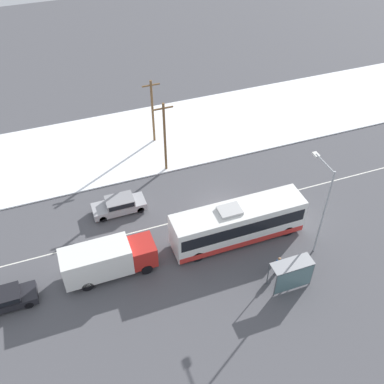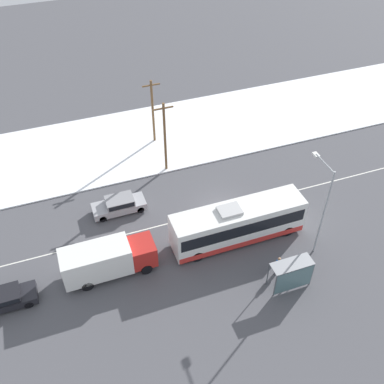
{
  "view_description": "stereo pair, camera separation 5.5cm",
  "coord_description": "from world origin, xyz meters",
  "px_view_note": "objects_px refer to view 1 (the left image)",
  "views": [
    {
      "loc": [
        -12.32,
        -26.1,
        27.77
      ],
      "look_at": [
        -2.17,
        1.67,
        1.4
      ],
      "focal_mm": 42.0,
      "sensor_mm": 36.0,
      "label": 1
    },
    {
      "loc": [
        -12.27,
        -26.12,
        27.77
      ],
      "look_at": [
        -2.17,
        1.67,
        1.4
      ],
      "focal_mm": 42.0,
      "sensor_mm": 36.0,
      "label": 2
    }
  ],
  "objects_px": {
    "sedan_car": "(119,204)",
    "streetlamp": "(322,200)",
    "utility_pole_snowlot": "(153,111)",
    "city_bus": "(238,223)",
    "bus_shelter": "(293,273)",
    "utility_pole_roadside": "(165,137)",
    "parked_car_near_truck": "(6,298)",
    "pedestrian_at_stop": "(279,263)",
    "box_truck": "(107,259)"
  },
  "relations": [
    {
      "from": "parked_car_near_truck",
      "to": "pedestrian_at_stop",
      "type": "bearing_deg",
      "value": -11.64
    },
    {
      "from": "sedan_car",
      "to": "streetlamp",
      "type": "relative_size",
      "value": 0.56
    },
    {
      "from": "sedan_car",
      "to": "utility_pole_roadside",
      "type": "bearing_deg",
      "value": -143.27
    },
    {
      "from": "city_bus",
      "to": "parked_car_near_truck",
      "type": "bearing_deg",
      "value": -179.18
    },
    {
      "from": "utility_pole_roadside",
      "to": "utility_pole_snowlot",
      "type": "distance_m",
      "value": 5.05
    },
    {
      "from": "streetlamp",
      "to": "bus_shelter",
      "type": "bearing_deg",
      "value": -140.33
    },
    {
      "from": "streetlamp",
      "to": "utility_pole_snowlot",
      "type": "relative_size",
      "value": 1.17
    },
    {
      "from": "city_bus",
      "to": "utility_pole_snowlot",
      "type": "bearing_deg",
      "value": 98.83
    },
    {
      "from": "utility_pole_roadside",
      "to": "utility_pole_snowlot",
      "type": "xyz_separation_m",
      "value": [
        0.29,
        5.04,
        -0.18
      ]
    },
    {
      "from": "sedan_car",
      "to": "utility_pole_roadside",
      "type": "distance_m",
      "value": 7.69
    },
    {
      "from": "city_bus",
      "to": "streetlamp",
      "type": "distance_m",
      "value": 6.95
    },
    {
      "from": "city_bus",
      "to": "parked_car_near_truck",
      "type": "height_order",
      "value": "city_bus"
    },
    {
      "from": "city_bus",
      "to": "pedestrian_at_stop",
      "type": "distance_m",
      "value": 4.63
    },
    {
      "from": "pedestrian_at_stop",
      "to": "bus_shelter",
      "type": "distance_m",
      "value": 1.73
    },
    {
      "from": "bus_shelter",
      "to": "box_truck",
      "type": "bearing_deg",
      "value": 154.5
    },
    {
      "from": "sedan_car",
      "to": "bus_shelter",
      "type": "xyz_separation_m",
      "value": [
        10.09,
        -12.39,
        0.89
      ]
    },
    {
      "from": "pedestrian_at_stop",
      "to": "bus_shelter",
      "type": "height_order",
      "value": "bus_shelter"
    },
    {
      "from": "box_truck",
      "to": "parked_car_near_truck",
      "type": "bearing_deg",
      "value": -177.67
    },
    {
      "from": "pedestrian_at_stop",
      "to": "utility_pole_roadside",
      "type": "relative_size",
      "value": 0.22
    },
    {
      "from": "city_bus",
      "to": "bus_shelter",
      "type": "height_order",
      "value": "city_bus"
    },
    {
      "from": "bus_shelter",
      "to": "streetlamp",
      "type": "xyz_separation_m",
      "value": [
        3.57,
        2.96,
        3.48
      ]
    },
    {
      "from": "utility_pole_roadside",
      "to": "city_bus",
      "type": "bearing_deg",
      "value": -75.68
    },
    {
      "from": "sedan_car",
      "to": "streetlamp",
      "type": "xyz_separation_m",
      "value": [
        13.66,
        -9.44,
        4.37
      ]
    },
    {
      "from": "bus_shelter",
      "to": "streetlamp",
      "type": "relative_size",
      "value": 0.38
    },
    {
      "from": "sedan_car",
      "to": "utility_pole_snowlot",
      "type": "distance_m",
      "value": 11.36
    },
    {
      "from": "utility_pole_roadside",
      "to": "pedestrian_at_stop",
      "type": "bearing_deg",
      "value": -74.27
    },
    {
      "from": "utility_pole_roadside",
      "to": "utility_pole_snowlot",
      "type": "bearing_deg",
      "value": 86.75
    },
    {
      "from": "box_truck",
      "to": "utility_pole_roadside",
      "type": "relative_size",
      "value": 0.95
    },
    {
      "from": "sedan_car",
      "to": "streetlamp",
      "type": "distance_m",
      "value": 17.16
    },
    {
      "from": "pedestrian_at_stop",
      "to": "utility_pole_snowlot",
      "type": "distance_m",
      "value": 20.62
    },
    {
      "from": "box_truck",
      "to": "city_bus",
      "type": "bearing_deg",
      "value": -0.23
    },
    {
      "from": "parked_car_near_truck",
      "to": "utility_pole_snowlot",
      "type": "relative_size",
      "value": 0.59
    },
    {
      "from": "sedan_car",
      "to": "utility_pole_snowlot",
      "type": "height_order",
      "value": "utility_pole_snowlot"
    },
    {
      "from": "parked_car_near_truck",
      "to": "streetlamp",
      "type": "bearing_deg",
      "value": -6.51
    },
    {
      "from": "sedan_car",
      "to": "bus_shelter",
      "type": "distance_m",
      "value": 16.01
    },
    {
      "from": "bus_shelter",
      "to": "city_bus",
      "type": "bearing_deg",
      "value": 106.24
    },
    {
      "from": "city_bus",
      "to": "utility_pole_roadside",
      "type": "relative_size",
      "value": 1.48
    },
    {
      "from": "parked_car_near_truck",
      "to": "bus_shelter",
      "type": "relative_size",
      "value": 1.33
    },
    {
      "from": "sedan_car",
      "to": "streetlamp",
      "type": "bearing_deg",
      "value": 145.36
    },
    {
      "from": "parked_car_near_truck",
      "to": "utility_pole_roadside",
      "type": "bearing_deg",
      "value": 35.3
    },
    {
      "from": "streetlamp",
      "to": "utility_pole_roadside",
      "type": "xyz_separation_m",
      "value": [
        -8.02,
        13.64,
        -1.27
      ]
    },
    {
      "from": "bus_shelter",
      "to": "utility_pole_snowlot",
      "type": "xyz_separation_m",
      "value": [
        -4.16,
        21.64,
        2.04
      ]
    },
    {
      "from": "box_truck",
      "to": "bus_shelter",
      "type": "relative_size",
      "value": 2.25
    },
    {
      "from": "bus_shelter",
      "to": "utility_pole_snowlot",
      "type": "distance_m",
      "value": 22.13
    },
    {
      "from": "sedan_car",
      "to": "parked_car_near_truck",
      "type": "height_order",
      "value": "sedan_car"
    },
    {
      "from": "pedestrian_at_stop",
      "to": "bus_shelter",
      "type": "relative_size",
      "value": 0.53
    },
    {
      "from": "city_bus",
      "to": "bus_shelter",
      "type": "xyz_separation_m",
      "value": [
        1.72,
        -5.9,
        -0.06
      ]
    },
    {
      "from": "streetlamp",
      "to": "utility_pole_snowlot",
      "type": "xyz_separation_m",
      "value": [
        -7.73,
        18.68,
        -1.45
      ]
    },
    {
      "from": "city_bus",
      "to": "utility_pole_roadside",
      "type": "bearing_deg",
      "value": 104.32
    },
    {
      "from": "utility_pole_roadside",
      "to": "parked_car_near_truck",
      "type": "bearing_deg",
      "value": -144.7
    }
  ]
}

